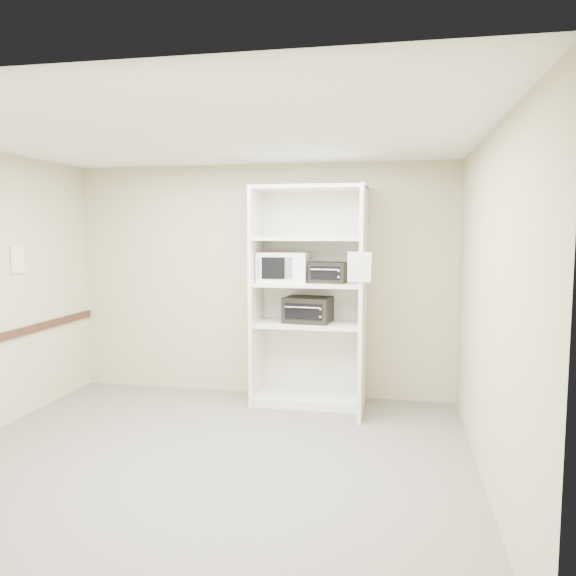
% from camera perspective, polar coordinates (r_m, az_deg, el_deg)
% --- Properties ---
extents(floor, '(4.50, 4.00, 0.01)m').
position_cam_1_polar(floor, '(5.05, -8.26, -16.78)').
color(floor, '#6A675C').
rests_on(floor, ground).
extents(ceiling, '(4.50, 4.00, 0.01)m').
position_cam_1_polar(ceiling, '(4.72, -8.76, 15.06)').
color(ceiling, white).
extents(wall_back, '(4.50, 0.02, 2.70)m').
position_cam_1_polar(wall_back, '(6.61, -2.74, 0.75)').
color(wall_back, tan).
rests_on(wall_back, ground).
extents(wall_front, '(4.50, 0.02, 2.70)m').
position_cam_1_polar(wall_front, '(2.92, -21.72, -6.25)').
color(wall_front, tan).
rests_on(wall_front, ground).
extents(wall_right, '(0.02, 4.00, 2.70)m').
position_cam_1_polar(wall_right, '(4.49, 19.72, -2.03)').
color(wall_right, tan).
rests_on(wall_right, ground).
extents(shelving_unit, '(1.24, 0.92, 2.42)m').
position_cam_1_polar(shelving_unit, '(6.22, 2.60, -1.60)').
color(shelving_unit, white).
rests_on(shelving_unit, floor).
extents(microwave, '(0.55, 0.42, 0.33)m').
position_cam_1_polar(microwave, '(6.25, -0.45, 2.15)').
color(microwave, white).
rests_on(microwave, shelving_unit).
extents(toaster_oven_upper, '(0.42, 0.34, 0.23)m').
position_cam_1_polar(toaster_oven_upper, '(6.14, 4.15, 1.59)').
color(toaster_oven_upper, black).
rests_on(toaster_oven_upper, shelving_unit).
extents(toaster_oven_lower, '(0.55, 0.44, 0.28)m').
position_cam_1_polar(toaster_oven_lower, '(6.25, 2.04, -2.21)').
color(toaster_oven_lower, black).
rests_on(toaster_oven_lower, shelving_unit).
extents(paper_sign, '(0.23, 0.03, 0.29)m').
position_cam_1_polar(paper_sign, '(5.49, 7.26, 2.12)').
color(paper_sign, white).
rests_on(paper_sign, shelving_unit).
extents(wall_poster, '(0.01, 0.20, 0.28)m').
position_cam_1_polar(wall_poster, '(6.36, -25.77, 2.62)').
color(wall_poster, white).
rests_on(wall_poster, wall_left).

